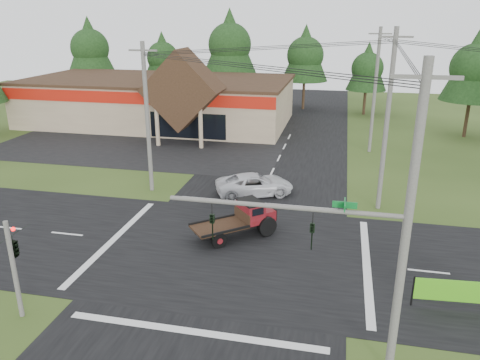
# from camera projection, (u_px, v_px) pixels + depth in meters

# --- Properties ---
(ground) EXTENTS (120.00, 120.00, 0.00)m
(ground) POSITION_uv_depth(u_px,v_px,m) (233.00, 252.00, 25.31)
(ground) COLOR #2D3F16
(ground) RESTS_ON ground
(road_ns) EXTENTS (12.00, 120.00, 0.02)m
(road_ns) POSITION_uv_depth(u_px,v_px,m) (233.00, 251.00, 25.31)
(road_ns) COLOR black
(road_ns) RESTS_ON ground
(road_ew) EXTENTS (120.00, 12.00, 0.02)m
(road_ew) POSITION_uv_depth(u_px,v_px,m) (233.00, 251.00, 25.31)
(road_ew) COLOR black
(road_ew) RESTS_ON ground
(parking_apron) EXTENTS (28.00, 14.00, 0.02)m
(parking_apron) POSITION_uv_depth(u_px,v_px,m) (138.00, 146.00, 45.64)
(parking_apron) COLOR black
(parking_apron) RESTS_ON ground
(cvs_building) EXTENTS (30.40, 18.20, 9.19)m
(cvs_building) POSITION_uv_depth(u_px,v_px,m) (160.00, 100.00, 54.80)
(cvs_building) COLOR tan
(cvs_building) RESTS_ON ground
(traffic_signal_mast) EXTENTS (8.12, 0.24, 7.00)m
(traffic_signal_mast) POSITION_uv_depth(u_px,v_px,m) (350.00, 256.00, 15.76)
(traffic_signal_mast) COLOR #595651
(traffic_signal_mast) RESTS_ON ground
(traffic_signal_corner) EXTENTS (0.53, 2.48, 4.40)m
(traffic_signal_corner) POSITION_uv_depth(u_px,v_px,m) (12.00, 239.00, 18.91)
(traffic_signal_corner) COLOR #595651
(traffic_signal_corner) RESTS_ON ground
(utility_pole_nr) EXTENTS (2.00, 0.30, 11.00)m
(utility_pole_nr) POSITION_uv_depth(u_px,v_px,m) (407.00, 228.00, 15.02)
(utility_pole_nr) COLOR #595651
(utility_pole_nr) RESTS_ON ground
(utility_pole_nw) EXTENTS (2.00, 0.30, 10.50)m
(utility_pole_nw) POSITION_uv_depth(u_px,v_px,m) (147.00, 117.00, 32.51)
(utility_pole_nw) COLOR #595651
(utility_pole_nw) RESTS_ON ground
(utility_pole_ne) EXTENTS (2.00, 0.30, 11.50)m
(utility_pole_ne) POSITION_uv_depth(u_px,v_px,m) (387.00, 121.00, 29.12)
(utility_pole_ne) COLOR #595651
(utility_pole_ne) RESTS_ON ground
(utility_pole_n) EXTENTS (2.00, 0.30, 11.20)m
(utility_pole_n) POSITION_uv_depth(u_px,v_px,m) (375.00, 90.00, 42.07)
(utility_pole_n) COLOR #595651
(utility_pole_n) RESTS_ON ground
(tree_row_a) EXTENTS (6.72, 6.72, 12.12)m
(tree_row_a) POSITION_uv_depth(u_px,v_px,m) (90.00, 46.00, 65.55)
(tree_row_a) COLOR #332316
(tree_row_a) RESTS_ON ground
(tree_row_b) EXTENTS (5.60, 5.60, 10.10)m
(tree_row_b) POSITION_uv_depth(u_px,v_px,m) (163.00, 56.00, 65.82)
(tree_row_b) COLOR #332316
(tree_row_b) RESTS_ON ground
(tree_row_c) EXTENTS (7.28, 7.28, 13.13)m
(tree_row_c) POSITION_uv_depth(u_px,v_px,m) (230.00, 42.00, 62.21)
(tree_row_c) COLOR #332316
(tree_row_c) RESTS_ON ground
(tree_row_d) EXTENTS (6.16, 6.16, 11.11)m
(tree_row_d) POSITION_uv_depth(u_px,v_px,m) (305.00, 53.00, 61.57)
(tree_row_d) COLOR #332316
(tree_row_d) RESTS_ON ground
(tree_row_e) EXTENTS (5.04, 5.04, 9.09)m
(tree_row_e) POSITION_uv_depth(u_px,v_px,m) (368.00, 67.00, 58.56)
(tree_row_e) COLOR #332316
(tree_row_e) RESTS_ON ground
(tree_side_ne) EXTENTS (6.16, 6.16, 11.11)m
(tree_side_ne) POSITION_uv_depth(u_px,v_px,m) (475.00, 65.00, 46.88)
(tree_side_ne) COLOR #332316
(tree_side_ne) RESTS_ON ground
(antique_flatbed_truck) EXTENTS (4.99, 4.65, 2.07)m
(antique_flatbed_truck) POSITION_uv_depth(u_px,v_px,m) (236.00, 220.00, 26.69)
(antique_flatbed_truck) COLOR #500C0B
(antique_flatbed_truck) RESTS_ON ground
(roadside_banner) EXTENTS (4.25, 0.44, 1.45)m
(roadside_banner) POSITION_uv_depth(u_px,v_px,m) (463.00, 295.00, 20.11)
(roadside_banner) COLOR #4BAD17
(roadside_banner) RESTS_ON ground
(white_pickup) EXTENTS (6.02, 4.58, 1.52)m
(white_pickup) POSITION_uv_depth(u_px,v_px,m) (255.00, 184.00, 33.16)
(white_pickup) COLOR silver
(white_pickup) RESTS_ON ground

